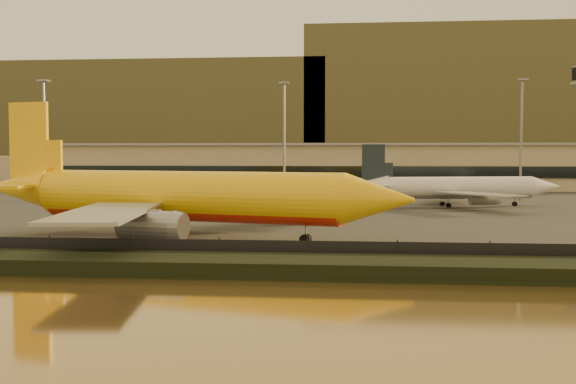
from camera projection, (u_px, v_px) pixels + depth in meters
name	position (u px, v px, depth m)	size (l,w,h in m)	color
ground	(298.00, 248.00, 77.73)	(900.00, 900.00, 0.00)	black
embankment	(280.00, 266.00, 60.81)	(320.00, 7.00, 1.40)	black
tarmac	(332.00, 195.00, 172.10)	(320.00, 220.00, 0.20)	#2D2D2D
perimeter_fence	(285.00, 253.00, 64.75)	(300.00, 0.05, 2.20)	black
terminal_building	(285.00, 167.00, 203.58)	(202.00, 25.00, 12.60)	#C8AA8A
apron_light_masts	(401.00, 126.00, 149.87)	(152.20, 12.20, 25.40)	slate
distant_hills	(313.00, 116.00, 415.86)	(470.00, 160.00, 70.00)	brown
dhl_cargo_jet	(180.00, 197.00, 83.86)	(54.30, 52.07, 16.42)	yellow
white_narrowbody_jet	(457.00, 188.00, 133.97)	(40.01, 38.41, 11.58)	white
gse_vehicle_yellow	(331.00, 217.00, 101.94)	(4.20, 1.89, 1.89)	yellow
gse_vehicle_white	(231.00, 210.00, 113.74)	(4.34, 1.95, 1.95)	white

